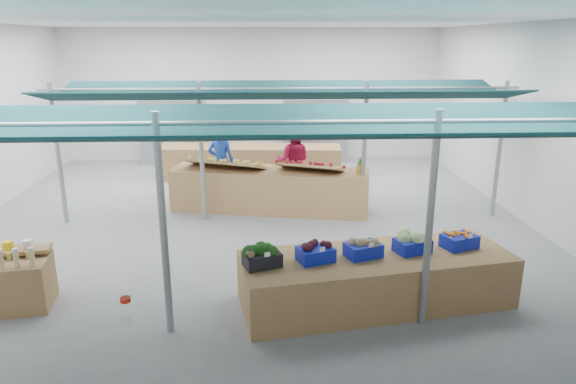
% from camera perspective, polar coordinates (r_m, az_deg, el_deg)
% --- Properties ---
extents(floor, '(13.00, 13.00, 0.00)m').
position_cam_1_polar(floor, '(10.99, -4.29, -3.87)').
color(floor, slate).
rests_on(floor, ground).
extents(hall, '(13.00, 13.00, 13.00)m').
position_cam_1_polar(hall, '(11.79, -4.42, 10.77)').
color(hall, silver).
rests_on(hall, ground).
extents(pole_grid, '(10.00, 4.60, 3.00)m').
position_cam_1_polar(pole_grid, '(8.79, 0.12, 3.30)').
color(pole_grid, gray).
rests_on(pole_grid, floor).
extents(awnings, '(9.50, 7.08, 0.30)m').
position_cam_1_polar(awnings, '(8.62, 0.13, 9.58)').
color(awnings, '#0A292C').
rests_on(awnings, pole_grid).
extents(back_shelving_left, '(2.00, 0.50, 2.00)m').
position_cam_1_polar(back_shelving_left, '(16.77, -12.56, 6.48)').
color(back_shelving_left, '#B23F33').
rests_on(back_shelving_left, floor).
extents(back_shelving_right, '(2.00, 0.50, 2.00)m').
position_cam_1_polar(back_shelving_right, '(16.63, 3.02, 6.76)').
color(back_shelving_right, '#B23F33').
rests_on(back_shelving_right, floor).
extents(veg_counter, '(4.17, 2.00, 0.78)m').
position_cam_1_polar(veg_counter, '(7.91, 9.72, -9.49)').
color(veg_counter, olive).
rests_on(veg_counter, floor).
extents(fruit_counter, '(4.64, 1.94, 0.97)m').
position_cam_1_polar(fruit_counter, '(11.91, -2.00, 0.25)').
color(fruit_counter, olive).
rests_on(fruit_counter, floor).
extents(far_counter, '(5.21, 1.42, 0.93)m').
position_cam_1_polar(far_counter, '(14.73, -4.26, 3.33)').
color(far_counter, olive).
rests_on(far_counter, floor).
extents(vendor_left, '(0.73, 0.55, 1.81)m').
position_cam_1_polar(vendor_left, '(12.91, -7.44, 3.33)').
color(vendor_left, '#1A40AA').
rests_on(vendor_left, floor).
extents(vendor_right, '(0.99, 0.84, 1.81)m').
position_cam_1_polar(vendor_right, '(12.89, 0.57, 3.46)').
color(vendor_right, maroon).
rests_on(vendor_right, floor).
extents(crate_broccoli, '(0.59, 0.50, 0.35)m').
position_cam_1_polar(crate_broccoli, '(7.23, -2.91, -7.04)').
color(crate_broccoli, black).
rests_on(crate_broccoli, veg_counter).
extents(crate_beets, '(0.59, 0.50, 0.29)m').
position_cam_1_polar(crate_beets, '(7.40, 3.08, -6.69)').
color(crate_beets, '#0F1DA6').
rests_on(crate_beets, veg_counter).
extents(crate_celeriac, '(0.59, 0.50, 0.31)m').
position_cam_1_polar(crate_celeriac, '(7.61, 8.36, -6.08)').
color(crate_celeriac, '#0F1DA6').
rests_on(crate_celeriac, veg_counter).
extents(crate_cabbage, '(0.59, 0.50, 0.35)m').
position_cam_1_polar(crate_cabbage, '(7.90, 13.66, -5.40)').
color(crate_cabbage, '#0F1DA6').
rests_on(crate_cabbage, veg_counter).
extents(crate_carrots, '(0.59, 0.50, 0.29)m').
position_cam_1_polar(crate_carrots, '(8.28, 18.50, -5.12)').
color(crate_carrots, '#0F1DA6').
rests_on(crate_carrots, veg_counter).
extents(sparrow, '(0.12, 0.09, 0.11)m').
position_cam_1_polar(sparrow, '(7.05, -4.16, -6.93)').
color(sparrow, brown).
rests_on(sparrow, crate_broccoli).
extents(pole_ribbon, '(0.12, 0.12, 0.28)m').
position_cam_1_polar(pole_ribbon, '(6.01, -17.63, -11.53)').
color(pole_ribbon, '#B3200B').
rests_on(pole_ribbon, pole_grid).
extents(apple_heap_yellow, '(2.02, 1.38, 0.27)m').
position_cam_1_polar(apple_heap_yellow, '(11.88, -7.23, 3.33)').
color(apple_heap_yellow, '#997247').
rests_on(apple_heap_yellow, fruit_counter).
extents(apple_heap_red, '(1.65, 1.22, 0.27)m').
position_cam_1_polar(apple_heap_red, '(11.51, 2.36, 3.02)').
color(apple_heap_red, '#997247').
rests_on(apple_heap_red, fruit_counter).
extents(pineapple, '(0.14, 0.14, 0.39)m').
position_cam_1_polar(pineapple, '(11.45, 7.99, 2.88)').
color(pineapple, '#8C6019').
rests_on(pineapple, fruit_counter).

